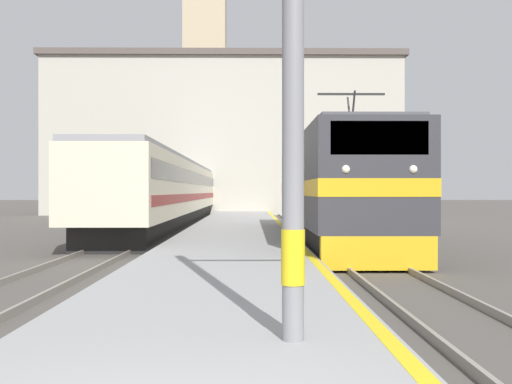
# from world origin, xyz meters

# --- Properties ---
(ground_plane) EXTENTS (200.00, 200.00, 0.00)m
(ground_plane) POSITION_xyz_m (0.00, 30.00, 0.00)
(ground_plane) COLOR #514C47
(platform) EXTENTS (4.39, 140.00, 0.35)m
(platform) POSITION_xyz_m (0.00, 25.00, 0.17)
(platform) COLOR #999999
(platform) RESTS_ON ground
(rail_track_near) EXTENTS (2.83, 140.00, 0.16)m
(rail_track_near) POSITION_xyz_m (3.60, 25.00, 0.03)
(rail_track_near) COLOR #514C47
(rail_track_near) RESTS_ON ground
(rail_track_far) EXTENTS (2.84, 140.00, 0.16)m
(rail_track_far) POSITION_xyz_m (-3.87, 25.00, 0.03)
(rail_track_far) COLOR #514C47
(rail_track_far) RESTS_ON ground
(locomotive_train) EXTENTS (2.92, 15.89, 4.92)m
(locomotive_train) POSITION_xyz_m (3.60, 18.72, 2.02)
(locomotive_train) COLOR black
(locomotive_train) RESTS_ON ground
(passenger_train) EXTENTS (2.92, 46.01, 3.63)m
(passenger_train) POSITION_xyz_m (-3.87, 37.27, 1.97)
(passenger_train) COLOR black
(passenger_train) RESTS_ON ground
(catenary_mast) EXTENTS (2.89, 0.26, 7.12)m
(catenary_mast) POSITION_xyz_m (1.14, 3.27, 3.95)
(catenary_mast) COLOR gray
(catenary_mast) RESTS_ON platform
(clock_tower) EXTENTS (5.25, 5.25, 29.82)m
(clock_tower) POSITION_xyz_m (-3.98, 57.56, 15.80)
(clock_tower) COLOR tan
(clock_tower) RESTS_ON ground
(station_building) EXTENTS (30.17, 8.15, 13.48)m
(station_building) POSITION_xyz_m (-1.69, 48.85, 6.76)
(station_building) COLOR #B7B2A3
(station_building) RESTS_ON ground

